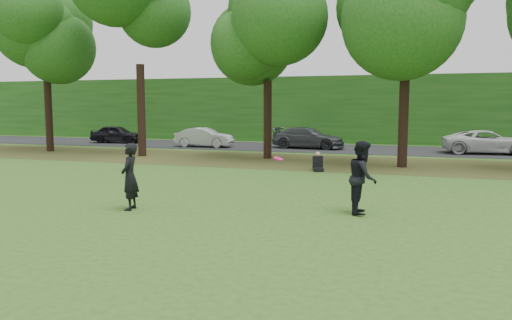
{
  "coord_description": "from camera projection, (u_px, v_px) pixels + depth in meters",
  "views": [
    {
      "loc": [
        4.86,
        -11.51,
        2.89
      ],
      "look_at": [
        0.34,
        1.97,
        1.3
      ],
      "focal_mm": 35.0,
      "sensor_mm": 36.0,
      "label": 1
    }
  ],
  "objects": [
    {
      "name": "street",
      "position": [
        344.0,
        149.0,
        32.49
      ],
      "size": [
        70.0,
        7.0,
        0.02
      ],
      "primitive_type": "cube",
      "color": "black",
      "rests_on": "ground"
    },
    {
      "name": "seated_person",
      "position": [
        318.0,
        164.0,
        21.76
      ],
      "size": [
        0.62,
        0.82,
        0.83
      ],
      "rotation": [
        0.0,
        0.0,
        0.32
      ],
      "color": "black",
      "rests_on": "ground"
    },
    {
      "name": "tree_line",
      "position": [
        314.0,
        1.0,
        24.13
      ],
      "size": [
        55.3,
        7.9,
        12.31
      ],
      "color": "black",
      "rests_on": "ground"
    },
    {
      "name": "player_left",
      "position": [
        130.0,
        177.0,
        13.64
      ],
      "size": [
        0.59,
        0.76,
        1.84
      ],
      "primitive_type": "imported",
      "rotation": [
        0.0,
        0.0,
        -1.33
      ],
      "color": "black",
      "rests_on": "ground"
    },
    {
      "name": "parked_cars",
      "position": [
        347.0,
        139.0,
        31.63
      ],
      "size": [
        35.22,
        3.1,
        1.38
      ],
      "color": "black",
      "rests_on": "street"
    },
    {
      "name": "player_right",
      "position": [
        363.0,
        177.0,
        13.17
      ],
      "size": [
        0.8,
        1.0,
        1.94
      ],
      "primitive_type": "imported",
      "rotation": [
        0.0,
        0.0,
        1.65
      ],
      "color": "black",
      "rests_on": "ground"
    },
    {
      "name": "frisbee",
      "position": [
        278.0,
        159.0,
        13.55
      ],
      "size": [
        0.37,
        0.37,
        0.12
      ],
      "color": "#DD1265",
      "rests_on": "ground"
    },
    {
      "name": "leaf_litter",
      "position": [
        319.0,
        162.0,
        24.95
      ],
      "size": [
        60.0,
        7.0,
        0.01
      ],
      "primitive_type": "cube",
      "color": "#473519",
      "rests_on": "ground"
    },
    {
      "name": "far_hedge",
      "position": [
        356.0,
        109.0,
        37.87
      ],
      "size": [
        70.0,
        3.0,
        5.0
      ],
      "primitive_type": "cube",
      "color": "#1C5117",
      "rests_on": "ground"
    },
    {
      "name": "ground",
      "position": [
        219.0,
        218.0,
        12.7
      ],
      "size": [
        120.0,
        120.0,
        0.0
      ],
      "primitive_type": "plane",
      "color": "#2D541A",
      "rests_on": "ground"
    }
  ]
}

